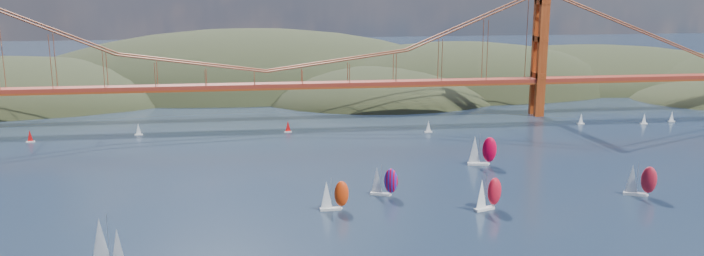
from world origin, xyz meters
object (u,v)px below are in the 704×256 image
at_px(sloop_navy, 106,244).
at_px(racer_2, 640,180).
at_px(racer_1, 488,193).
at_px(racer_0, 334,195).
at_px(racer_3, 482,150).
at_px(racer_rwb, 383,181).

xyz_separation_m(sloop_navy, racer_2, (138.84, 30.95, -0.75)).
xyz_separation_m(racer_1, racer_2, (46.49, 5.85, 0.11)).
xyz_separation_m(racer_0, racer_2, (87.00, 0.63, 0.44)).
distance_m(racer_2, racer_3, 50.46).
bearing_deg(racer_2, racer_1, -146.79).
distance_m(racer_0, racer_1, 40.84).
bearing_deg(racer_0, sloop_navy, -152.68).
bearing_deg(sloop_navy, racer_0, 44.95).
relative_size(racer_2, racer_rwb, 1.09).
relative_size(sloop_navy, racer_0, 1.37).
bearing_deg(racer_rwb, racer_1, -9.57).
distance_m(sloop_navy, racer_0, 60.07).
xyz_separation_m(sloop_navy, racer_3, (104.87, 68.26, -0.33)).
height_order(sloop_navy, racer_rwb, sloop_navy).
bearing_deg(racer_0, racer_1, -10.35).
height_order(racer_0, racer_2, racer_2).
bearing_deg(racer_2, racer_3, 158.35).
distance_m(racer_0, racer_3, 65.21).
xyz_separation_m(sloop_navy, racer_1, (92.34, 25.09, -0.86)).
distance_m(racer_1, racer_rwb, 29.75).
height_order(racer_0, racer_3, racer_3).
xyz_separation_m(racer_3, racer_rwb, (-37.71, -27.33, -0.80)).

